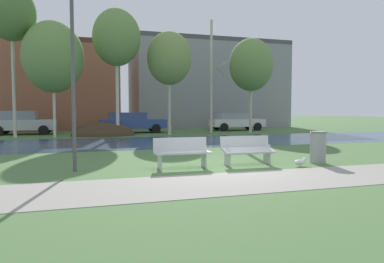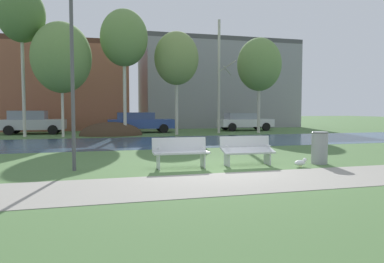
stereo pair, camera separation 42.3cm
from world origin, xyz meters
name	(u,v)px [view 1 (the left image)]	position (x,y,z in m)	size (l,w,h in m)	color
ground_plane	(154,140)	(0.00, 10.00, 0.00)	(120.00, 120.00, 0.00)	#4C703D
paved_path_strip	(251,181)	(0.00, -1.66, 0.01)	(60.00, 2.42, 0.01)	gray
river_band	(157,142)	(0.00, 9.06, 0.00)	(80.00, 6.92, 0.01)	#33516B
soil_mound	(104,136)	(-2.37, 14.44, 0.00)	(4.02, 2.58, 1.74)	#423021
bench_left	(182,152)	(-1.03, 0.68, 0.47)	(1.61, 0.60, 0.87)	silver
bench_right	(247,149)	(1.04, 0.68, 0.47)	(1.61, 0.59, 0.87)	silver
trash_bin	(318,147)	(3.32, 0.34, 0.52)	(0.51, 0.51, 1.00)	gray
seagull	(300,162)	(2.41, -0.07, 0.13)	(0.44, 0.16, 0.26)	white
streetlamp	(72,25)	(-3.97, 0.99, 3.92)	(0.32, 0.32, 5.97)	#4C4C51
birch_far_left	(12,13)	(-7.54, 14.53, 7.32)	(2.76, 2.76, 9.43)	beige
birch_left	(53,57)	(-5.26, 13.77, 4.78)	(3.53, 3.53, 6.91)	beige
birch_center_left	(117,38)	(-1.52, 13.95, 6.16)	(2.97, 2.97, 7.96)	beige
birch_center	(169,58)	(1.87, 14.03, 5.02)	(2.92, 2.92, 6.79)	#BCB7A8
birch_center_right	(212,77)	(5.11, 14.74, 3.99)	(1.33, 2.12, 7.92)	#BCB7A8
birch_right	(251,65)	(7.96, 14.31, 4.86)	(3.13, 3.13, 6.75)	#BCB7A8
parked_van_nearest_silver	(22,122)	(-7.51, 17.16, 0.83)	(4.17, 2.16, 1.59)	#B2B5BC
parked_sedan_second_blue	(131,122)	(-0.26, 16.86, 0.78)	(4.77, 2.20, 1.46)	#2D4793
parked_hatch_third_white	(236,121)	(8.09, 17.22, 0.75)	(4.30, 2.13, 1.40)	silver
building_brick_low	(35,86)	(-7.32, 23.35, 3.59)	(13.25, 7.11, 7.19)	brown
building_grey_warehouse	(208,85)	(8.25, 24.31, 4.10)	(14.58, 6.79, 8.19)	gray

